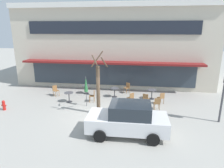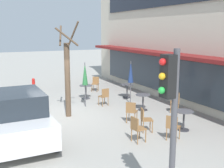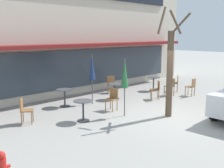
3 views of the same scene
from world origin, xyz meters
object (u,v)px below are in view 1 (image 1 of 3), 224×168
(patio_umbrella_green_folded, at_px, (98,77))
(cafe_chair_2, at_px, (157,103))
(cafe_table_by_tree, at_px, (152,93))
(cafe_chair_1, at_px, (161,97))
(cafe_table_streetside, at_px, (69,96))
(cafe_chair_3, at_px, (131,97))
(cafe_chair_5, at_px, (93,95))
(cafe_chair_0, at_px, (55,90))
(fire_hydrant, at_px, (4,105))
(patio_umbrella_cream_folded, at_px, (86,84))
(cafe_table_near_wall, at_px, (115,91))
(cafe_table_mid_patio, at_px, (86,88))
(cafe_chair_4, at_px, (146,98))
(cafe_chair_6, at_px, (127,87))
(parked_sedan, at_px, (128,119))
(street_tree, at_px, (98,88))

(patio_umbrella_green_folded, xyz_separation_m, cafe_chair_2, (4.60, -2.36, -1.10))
(cafe_table_by_tree, bearing_deg, cafe_chair_1, -57.99)
(cafe_table_streetside, distance_m, cafe_chair_1, 6.96)
(cafe_chair_3, xyz_separation_m, cafe_chair_5, (-2.91, 0.10, 0.00))
(cafe_chair_0, relative_size, fire_hydrant, 1.26)
(patio_umbrella_cream_folded, xyz_separation_m, cafe_chair_2, (5.01, -0.03, -1.10))
(patio_umbrella_green_folded, bearing_deg, fire_hydrant, -146.92)
(patio_umbrella_green_folded, bearing_deg, patio_umbrella_cream_folded, -100.10)
(cafe_table_streetside, bearing_deg, cafe_table_by_tree, 13.83)
(cafe_table_streetside, xyz_separation_m, cafe_chair_2, (6.54, -0.64, 0.01))
(cafe_table_near_wall, relative_size, cafe_chair_1, 0.85)
(cafe_table_streetside, relative_size, cafe_table_mid_patio, 1.00)
(patio_umbrella_cream_folded, relative_size, cafe_chair_4, 2.47)
(cafe_table_mid_patio, height_order, cafe_chair_6, cafe_chair_6)
(cafe_table_near_wall, xyz_separation_m, cafe_table_mid_patio, (-2.54, 0.55, 0.00))
(cafe_chair_0, relative_size, parked_sedan, 0.21)
(cafe_chair_2, distance_m, parked_sedan, 4.02)
(cafe_chair_0, distance_m, cafe_chair_5, 3.53)
(cafe_chair_4, xyz_separation_m, fire_hydrant, (-9.74, -2.26, -0.17))
(patio_umbrella_green_folded, xyz_separation_m, street_tree, (0.74, -3.54, 0.17))
(parked_sedan, bearing_deg, cafe_chair_3, 90.68)
(cafe_table_near_wall, distance_m, parked_sedan, 6.03)
(cafe_table_mid_patio, xyz_separation_m, cafe_chair_1, (6.18, -1.63, 0.01))
(fire_hydrant, bearing_deg, street_tree, 2.49)
(fire_hydrant, bearing_deg, cafe_table_mid_patio, 42.36)
(cafe_table_by_tree, relative_size, cafe_table_mid_patio, 1.00)
(cafe_table_mid_patio, relative_size, parked_sedan, 0.18)
(cafe_chair_0, distance_m, cafe_chair_4, 7.49)
(cafe_chair_3, height_order, cafe_chair_5, same)
(cafe_table_near_wall, relative_size, street_tree, 0.19)
(cafe_chair_2, bearing_deg, cafe_chair_3, 155.55)
(parked_sedan, distance_m, street_tree, 3.29)
(patio_umbrella_green_folded, bearing_deg, parked_sedan, -64.66)
(parked_sedan, bearing_deg, cafe_chair_5, 123.25)
(cafe_table_by_tree, relative_size, cafe_chair_4, 0.85)
(patio_umbrella_cream_folded, bearing_deg, cafe_chair_1, 11.93)
(cafe_table_streetside, distance_m, parked_sedan, 6.37)
(cafe_chair_4, bearing_deg, cafe_chair_5, 177.83)
(cafe_table_by_tree, bearing_deg, cafe_chair_2, -83.81)
(patio_umbrella_cream_folded, height_order, cafe_chair_5, patio_umbrella_cream_folded)
(cafe_table_mid_patio, relative_size, patio_umbrella_green_folded, 0.35)
(cafe_chair_2, relative_size, cafe_chair_6, 1.00)
(cafe_chair_1, bearing_deg, cafe_chair_0, 175.37)
(cafe_table_near_wall, height_order, fire_hydrant, cafe_table_near_wall)
(cafe_chair_5, bearing_deg, cafe_chair_1, 2.64)
(patio_umbrella_cream_folded, distance_m, cafe_chair_5, 1.45)
(cafe_table_near_wall, distance_m, cafe_table_by_tree, 3.00)
(cafe_table_by_tree, relative_size, cafe_chair_1, 0.85)
(cafe_table_streetside, height_order, parked_sedan, parked_sedan)
(cafe_chair_0, bearing_deg, fire_hydrant, -124.81)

